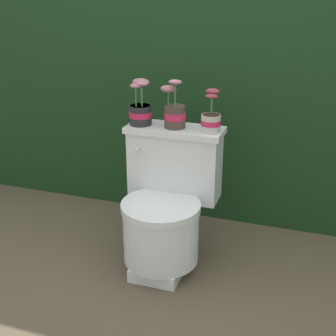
% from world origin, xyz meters
% --- Properties ---
extents(ground_plane, '(12.00, 12.00, 0.00)m').
position_xyz_m(ground_plane, '(0.00, 0.00, 0.00)').
color(ground_plane, brown).
extents(hedge_backdrop, '(4.40, 0.73, 1.45)m').
position_xyz_m(hedge_backdrop, '(0.00, 0.99, 0.73)').
color(hedge_backdrop, '#193819').
rests_on(hedge_backdrop, ground).
extents(toilet, '(0.49, 0.51, 0.70)m').
position_xyz_m(toilet, '(-0.05, 0.08, 0.32)').
color(toilet, white).
rests_on(toilet, ground).
extents(potted_plant_left, '(0.12, 0.12, 0.23)m').
position_xyz_m(potted_plant_left, '(-0.23, 0.21, 0.77)').
color(potted_plant_left, '#262628').
rests_on(potted_plant_left, toilet).
extents(potted_plant_midleft, '(0.13, 0.11, 0.24)m').
position_xyz_m(potted_plant_midleft, '(-0.05, 0.21, 0.77)').
color(potted_plant_midleft, '#47382D').
rests_on(potted_plant_midleft, toilet).
extents(potted_plant_middle, '(0.10, 0.11, 0.20)m').
position_xyz_m(potted_plant_middle, '(0.13, 0.20, 0.76)').
color(potted_plant_middle, beige).
rests_on(potted_plant_middle, toilet).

